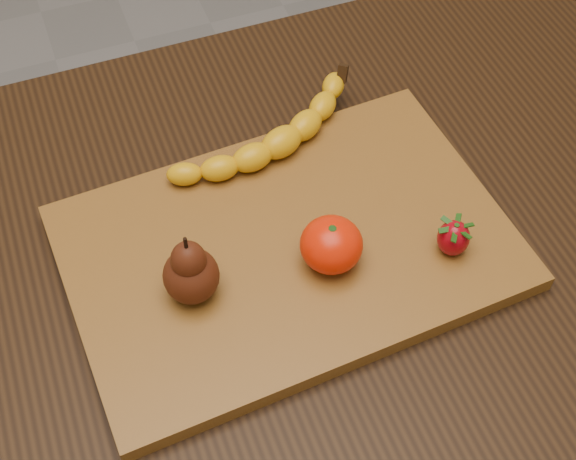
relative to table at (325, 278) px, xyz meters
name	(u,v)px	position (x,y,z in m)	size (l,w,h in m)	color
table	(325,278)	(0.00, 0.00, 0.00)	(1.00, 0.70, 0.76)	black
cutting_board	(288,247)	(-0.05, -0.02, 0.11)	(0.45, 0.30, 0.02)	brown
banana	(281,142)	(-0.02, 0.10, 0.13)	(0.22, 0.06, 0.03)	#EEB00B
pear	(190,267)	(-0.16, -0.04, 0.16)	(0.05, 0.05, 0.09)	#491B0B
mandarin	(331,245)	(-0.02, -0.05, 0.14)	(0.06, 0.06, 0.05)	red
strawberry	(454,237)	(0.10, -0.08, 0.14)	(0.03, 0.03, 0.04)	#9C040F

